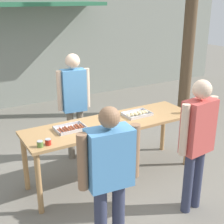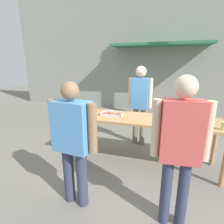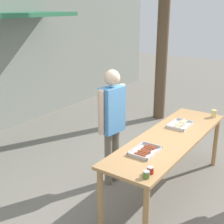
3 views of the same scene
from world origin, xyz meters
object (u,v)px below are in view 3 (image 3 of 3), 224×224
Objects in this scene: beer_cup at (214,114)px; person_server_behind_table at (112,117)px; food_tray_buns at (181,124)px; condiment_jar_mustard at (146,174)px; condiment_jar_ketchup at (150,170)px; food_tray_sausages at (145,151)px.

person_server_behind_table is at bearing 141.78° from beer_cup.
condiment_jar_mustard is (-1.59, -0.29, 0.02)m from food_tray_buns.
condiment_jar_mustard is 0.10m from condiment_jar_ketchup.
food_tray_sausages is 0.88m from person_server_behind_table.
condiment_jar_mustard is 0.65× the size of beer_cup.
condiment_jar_ketchup is 1.34m from person_server_behind_table.
food_tray_buns is 1.62m from condiment_jar_mustard.
food_tray_sausages is 1.08m from food_tray_buns.
food_tray_buns is 5.30× the size of condiment_jar_ketchup.
person_server_behind_table reaches higher than condiment_jar_mustard.
person_server_behind_table is (-0.68, 0.77, 0.16)m from food_tray_buns.
condiment_jar_ketchup is at bearing -119.92° from person_server_behind_table.
person_server_behind_table is at bearing 131.63° from food_tray_buns.
condiment_jar_ketchup is at bearing -169.13° from food_tray_buns.
condiment_jar_ketchup is 2.15m from beer_cup.
condiment_jar_ketchup reaches higher than food_tray_sausages.
food_tray_buns is 1.52m from condiment_jar_ketchup.
condiment_jar_mustard reaches higher than food_tray_sausages.
food_tray_buns is at bearing -40.80° from person_server_behind_table.
person_server_behind_table is (0.40, 0.77, 0.17)m from food_tray_sausages.
person_server_behind_table reaches higher than condiment_jar_ketchup.
food_tray_sausages is 5.19× the size of condiment_jar_mustard.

